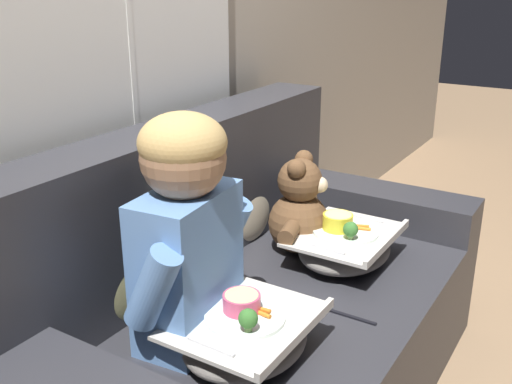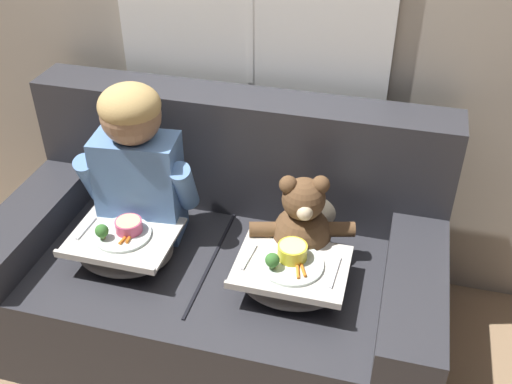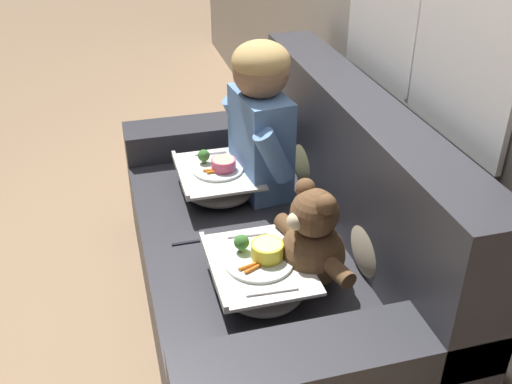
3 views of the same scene
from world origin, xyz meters
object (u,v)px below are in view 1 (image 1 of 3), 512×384
at_px(throw_pillow_behind_teddy, 247,201).
at_px(lap_tray_child, 245,335).
at_px(teddy_bear, 300,211).
at_px(lap_tray_teddy, 345,246).
at_px(couch, 251,315).
at_px(throw_pillow_behind_child, 128,269).
at_px(child_figure, 186,220).

relative_size(throw_pillow_behind_teddy, lap_tray_child, 0.82).
distance_m(teddy_bear, lap_tray_teddy, 0.21).
distance_m(throw_pillow_behind_teddy, teddy_bear, 0.24).
distance_m(couch, lap_tray_teddy, 0.43).
distance_m(couch, teddy_bear, 0.44).
xyz_separation_m(throw_pillow_behind_child, throw_pillow_behind_teddy, (0.67, 0.00, 0.00)).
xyz_separation_m(couch, teddy_bear, (0.34, -0.01, 0.28)).
height_order(throw_pillow_behind_child, lap_tray_teddy, throw_pillow_behind_child).
distance_m(lap_tray_child, lap_tray_teddy, 0.67).
bearing_deg(lap_tray_child, lap_tray_teddy, 0.05).
xyz_separation_m(couch, throw_pillow_behind_teddy, (0.34, 0.23, 0.27)).
bearing_deg(lap_tray_child, child_figure, 89.97).
height_order(throw_pillow_behind_child, child_figure, child_figure).
relative_size(throw_pillow_behind_child, throw_pillow_behind_teddy, 1.01).
bearing_deg(child_figure, lap_tray_child, -90.03).
bearing_deg(lap_tray_teddy, child_figure, 164.17).
height_order(throw_pillow_behind_teddy, teddy_bear, teddy_bear).
xyz_separation_m(throw_pillow_behind_teddy, lap_tray_child, (-0.67, -0.43, -0.09)).
height_order(throw_pillow_behind_child, teddy_bear, teddy_bear).
bearing_deg(lap_tray_teddy, throw_pillow_behind_teddy, 89.89).
bearing_deg(couch, throw_pillow_behind_child, 145.35).
distance_m(couch, lap_tray_child, 0.43).
bearing_deg(lap_tray_child, teddy_bear, 15.52).
xyz_separation_m(throw_pillow_behind_child, child_figure, (0.00, -0.24, 0.21)).
relative_size(couch, lap_tray_teddy, 4.30).
relative_size(couch, throw_pillow_behind_child, 5.30).
bearing_deg(lap_tray_child, throw_pillow_behind_child, 90.00).
height_order(couch, throw_pillow_behind_child, couch).
relative_size(child_figure, lap_tray_child, 1.65).
distance_m(throw_pillow_behind_child, lap_tray_child, 0.44).
xyz_separation_m(couch, child_figure, (-0.34, -0.00, 0.48)).
bearing_deg(throw_pillow_behind_child, couch, -34.65).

